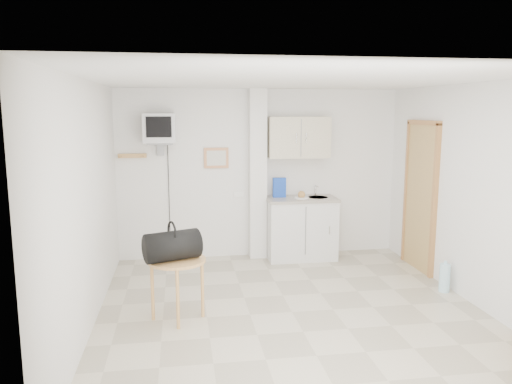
{
  "coord_description": "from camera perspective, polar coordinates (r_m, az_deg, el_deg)",
  "views": [
    {
      "loc": [
        -1.18,
        -5.08,
        2.2
      ],
      "look_at": [
        -0.31,
        0.6,
        1.25
      ],
      "focal_mm": 35.0,
      "sensor_mm": 36.0,
      "label": 1
    }
  ],
  "objects": [
    {
      "name": "water_bottle",
      "position": [
        6.58,
        20.75,
        -9.15
      ],
      "size": [
        0.13,
        0.13,
        0.39
      ],
      "color": "#B1E0F1",
      "rests_on": "ground"
    },
    {
      "name": "crt_television",
      "position": [
        7.11,
        -10.98,
        7.09
      ],
      "size": [
        0.44,
        0.45,
        2.15
      ],
      "color": "slate",
      "rests_on": "ground"
    },
    {
      "name": "kitchenette",
      "position": [
        7.42,
        5.09,
        -1.48
      ],
      "size": [
        1.03,
        0.58,
        2.1
      ],
      "color": "silver",
      "rests_on": "ground"
    },
    {
      "name": "room_envelope",
      "position": [
        5.4,
        6.61,
        2.29
      ],
      "size": [
        4.24,
        4.54,
        2.55
      ],
      "color": "white",
      "rests_on": "ground"
    },
    {
      "name": "ground",
      "position": [
        5.65,
        4.14,
        -13.52
      ],
      "size": [
        4.5,
        4.5,
        0.0
      ],
      "primitive_type": "plane",
      "color": "#BEB39A",
      "rests_on": "ground"
    },
    {
      "name": "round_table",
      "position": [
        5.36,
        -9.02,
        -8.5
      ],
      "size": [
        0.6,
        0.6,
        0.65
      ],
      "rotation": [
        0.0,
        0.0,
        0.01
      ],
      "color": "#B17944",
      "rests_on": "ground"
    },
    {
      "name": "duffel_bag",
      "position": [
        5.25,
        -9.55,
        -6.05
      ],
      "size": [
        0.63,
        0.49,
        0.42
      ],
      "rotation": [
        0.0,
        0.0,
        0.37
      ],
      "color": "black",
      "rests_on": "round_table"
    }
  ]
}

